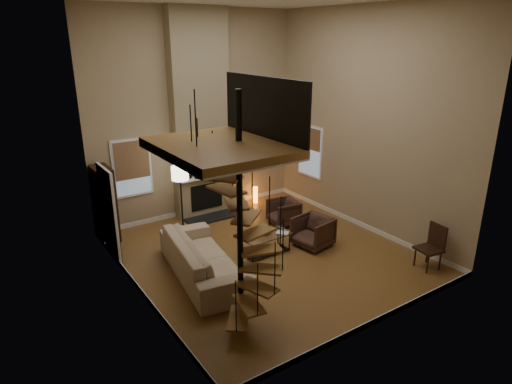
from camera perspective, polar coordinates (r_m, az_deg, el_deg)
ground at (r=10.34m, az=1.25°, el=-7.98°), size 6.00×6.50×0.01m
back_wall at (r=12.15m, az=-7.63°, el=9.75°), size 6.00×0.02×5.50m
front_wall at (r=7.08m, az=16.73°, el=2.17°), size 6.00×0.02×5.50m
left_wall at (r=8.09m, az=-16.31°, el=4.31°), size 0.02×6.50×5.50m
right_wall at (r=11.37m, az=13.97°, el=8.70°), size 0.02×6.50×5.50m
baseboard_back at (r=12.86m, az=-7.09°, el=-2.15°), size 6.00×0.02×0.12m
baseboard_front at (r=8.26m, az=14.82°, el=-15.92°), size 6.00×0.02×0.12m
baseboard_left at (r=9.14m, az=-14.64°, el=-12.18°), size 0.02×6.50×0.12m
baseboard_right at (r=12.12m, az=12.92°, el=-3.88°), size 0.02×6.50×0.12m
chimney_breast at (r=11.98m, az=-7.22°, el=9.64°), size 1.60×0.38×5.50m
hearth at (r=12.32m, az=-5.65°, el=-3.28°), size 1.50×0.60×0.04m
firebox at (r=12.37m, az=-6.37°, el=-0.58°), size 0.95×0.02×0.72m
mantel at (r=12.11m, az=-6.30°, el=1.99°), size 1.70×0.18×0.06m
mirror_frame at (r=11.95m, az=-6.58°, el=5.72°), size 0.94×0.10×0.94m
mirror_disc at (r=11.96m, az=-6.60°, el=5.73°), size 0.80×0.01×0.80m
vase_left at (r=11.87m, az=-8.76°, el=2.29°), size 0.24×0.24×0.25m
vase_right at (r=12.38m, az=-3.96°, el=3.10°), size 0.20×0.20×0.21m
window_back at (r=11.67m, az=-15.69°, el=3.12°), size 1.02×0.06×1.52m
window_right at (r=12.98m, az=7.00°, el=5.33°), size 0.06×1.02×1.52m
entry_door at (r=10.28m, az=-18.36°, el=-2.75°), size 0.10×1.05×2.16m
loft at (r=6.74m, az=-4.01°, el=6.36°), size 1.70×2.20×1.09m
spiral_stair at (r=7.33m, az=-2.00°, el=-4.48°), size 1.47×1.47×4.06m
hutch at (r=11.26m, az=-18.90°, el=-1.41°), size 0.38×0.81×1.82m
sofa at (r=9.38m, az=-6.90°, el=-8.42°), size 1.54×3.03×0.85m
armchair_near at (r=11.77m, az=3.87°, el=-2.57°), size 0.83×0.81×0.67m
armchair_far at (r=10.71m, az=7.61°, el=-5.02°), size 0.94×0.92×0.75m
coffee_table at (r=10.26m, az=1.29°, el=-6.41°), size 1.16×0.59×0.44m
bowl at (r=10.20m, az=1.14°, el=-5.23°), size 0.36×0.36×0.09m
book at (r=10.26m, az=3.39°, el=-5.33°), size 0.34×0.35×0.03m
floor_lamp at (r=11.19m, az=-9.75°, el=1.76°), size 0.43×0.43×1.75m
accent_lamp at (r=13.31m, az=-0.08°, el=-0.36°), size 0.14×0.14×0.49m
side_chair at (r=10.27m, az=21.78°, el=-6.37°), size 0.55×0.55×1.01m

